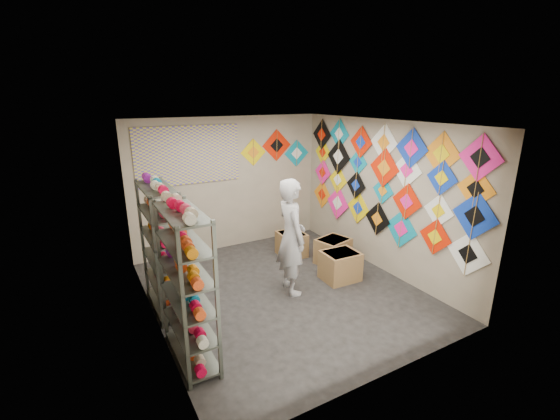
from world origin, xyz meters
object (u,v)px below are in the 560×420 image
carton_a (340,266)px  carton_c (292,244)px  shelf_rack_front (187,287)px  carton_b (333,251)px  shopkeeper (291,237)px  shelf_rack_back (162,249)px

carton_a → carton_c: bearing=101.3°
shelf_rack_front → carton_c: 3.41m
shelf_rack_front → carton_c: size_ratio=3.52×
carton_a → shelf_rack_front: bearing=-163.1°
carton_b → carton_c: 0.86m
shopkeeper → carton_c: bearing=-23.2°
shelf_rack_back → carton_a: 2.98m
carton_a → shopkeeper: bearing=177.4°
shelf_rack_front → shelf_rack_back: 1.30m
shelf_rack_front → carton_a: 3.02m
shelf_rack_front → shopkeeper: (1.90, 0.82, -0.01)m
carton_b → carton_c: (-0.50, 0.70, -0.01)m
shelf_rack_front → carton_a: bearing=14.5°
carton_a → carton_b: carton_a is taller
shopkeeper → carton_c: shopkeeper is taller
shelf_rack_front → shopkeeper: 2.07m
shopkeeper → carton_b: shopkeeper is taller
shelf_rack_front → carton_b: shelf_rack_front is taller
carton_a → carton_c: (-0.21, 1.30, -0.02)m
carton_a → carton_b: (0.30, 0.60, -0.01)m
shelf_rack_back → carton_a: bearing=-11.2°
shopkeeper → carton_c: 1.59m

